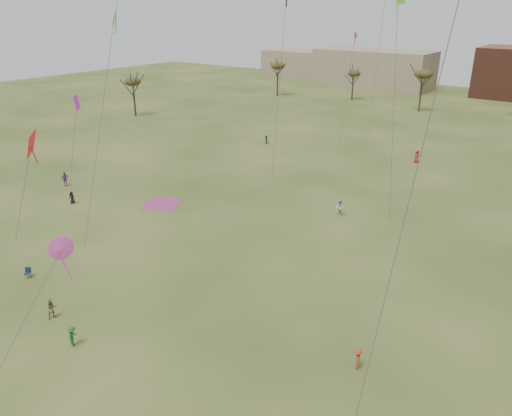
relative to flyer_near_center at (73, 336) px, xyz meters
The scene contains 15 objects.
ground 5.52m from the flyer_near_center, 52.45° to the left, with size 260.00×260.00×0.00m, color #304816.
flyer_near_center is the anchor object (origin of this frame).
spectator_fore_b 4.10m from the flyer_near_center, 166.05° to the left, with size 0.77×0.60×1.58m, color #8D7B59.
flyer_mid_a 27.37m from the flyer_near_center, 145.85° to the left, with size 0.71×0.46×1.45m, color black.
flyer_mid_b 18.94m from the flyer_near_center, 29.79° to the left, with size 0.92×0.53×1.42m, color #AF3D20.
spectator_mid_d 33.97m from the flyer_near_center, 147.21° to the left, with size 1.11×0.46×1.90m, color purple.
spectator_mid_e 30.95m from the flyer_near_center, 82.36° to the left, with size 0.92×0.72×1.90m, color silver.
flyer_far_a 54.33m from the flyer_near_center, 111.41° to the left, with size 1.33×0.42×1.43m, color #246E2C.
flyer_far_b 55.24m from the flyer_near_center, 85.81° to the left, with size 0.92×0.60×1.88m, color red.
blanket_plum 25.54m from the flyer_near_center, 123.40° to the left, with size 3.83×3.83×0.03m, color #B43782.
camp_chair_left 11.36m from the flyer_near_center, 164.41° to the left, with size 0.73×0.74×0.87m.
kites_aloft 40.19m from the flyer_near_center, 88.79° to the left, with size 64.32×60.64×27.89m.
tree_line 83.70m from the flyer_near_center, 89.66° to the left, with size 117.44×49.32×8.91m.
building_tan 123.54m from the flyer_near_center, 104.86° to the left, with size 32.00×14.00×10.00m, color #937F60.
building_tan_west 140.62m from the flyer_near_center, 116.02° to the left, with size 20.00×12.00×8.00m, color #937F60.
Camera 1 is at (22.70, -18.68, 21.38)m, focal length 34.20 mm.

